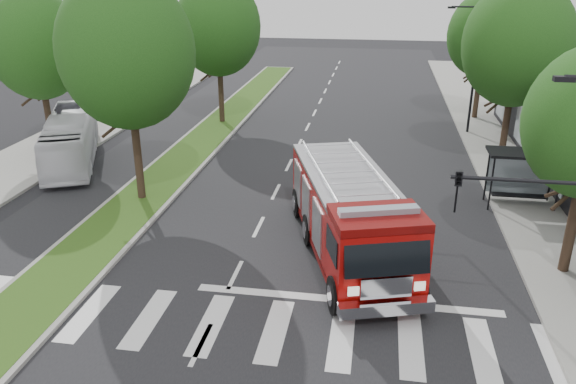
{
  "coord_description": "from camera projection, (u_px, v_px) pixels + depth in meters",
  "views": [
    {
      "loc": [
        4.64,
        -16.83,
        10.18
      ],
      "look_at": [
        1.3,
        3.67,
        1.8
      ],
      "focal_mm": 35.0,
      "sensor_mm": 36.0,
      "label": 1
    }
  ],
  "objects": [
    {
      "name": "tree_median_near",
      "position": [
        127.0,
        52.0,
        23.74
      ],
      "size": [
        5.8,
        5.8,
        10.16
      ],
      "color": "black",
      "rests_on": "ground"
    },
    {
      "name": "fire_engine",
      "position": [
        349.0,
        215.0,
        20.79
      ],
      "size": [
        5.66,
        10.17,
        3.38
      ],
      "rotation": [
        0.0,
        0.0,
        0.3
      ],
      "color": "#600605",
      "rests_on": "ground"
    },
    {
      "name": "sidewalk_left",
      "position": [
        26.0,
        162.0,
        31.19
      ],
      "size": [
        5.0,
        80.0,
        0.15
      ],
      "primitive_type": "cube",
      "color": "gray",
      "rests_on": "ground"
    },
    {
      "name": "median",
      "position": [
        214.0,
        130.0,
        37.24
      ],
      "size": [
        3.0,
        50.0,
        0.15
      ],
      "color": "gray",
      "rests_on": "ground"
    },
    {
      "name": "tree_right_mid",
      "position": [
        518.0,
        44.0,
        28.57
      ],
      "size": [
        5.6,
        5.6,
        9.72
      ],
      "color": "black",
      "rests_on": "ground"
    },
    {
      "name": "tree_right_far",
      "position": [
        485.0,
        35.0,
        37.97
      ],
      "size": [
        5.0,
        5.0,
        8.73
      ],
      "color": "black",
      "rests_on": "ground"
    },
    {
      "name": "tree_left_mid",
      "position": [
        37.0,
        45.0,
        30.67
      ],
      "size": [
        5.2,
        5.2,
        9.16
      ],
      "color": "black",
      "rests_on": "ground"
    },
    {
      "name": "streetlight_right_far",
      "position": [
        473.0,
        64.0,
        34.99
      ],
      "size": [
        2.11,
        0.2,
        8.0
      ],
      "color": "black",
      "rests_on": "ground"
    },
    {
      "name": "city_bus",
      "position": [
        71.0,
        138.0,
        30.96
      ],
      "size": [
        5.97,
        9.7,
        2.68
      ],
      "primitive_type": "imported",
      "rotation": [
        0.0,
        0.0,
        0.42
      ],
      "color": "silver",
      "rests_on": "ground"
    },
    {
      "name": "tree_median_far",
      "position": [
        218.0,
        27.0,
        36.68
      ],
      "size": [
        5.6,
        5.6,
        9.72
      ],
      "color": "black",
      "rests_on": "ground"
    },
    {
      "name": "ground",
      "position": [
        235.0,
        275.0,
        19.9
      ],
      "size": [
        140.0,
        140.0,
        0.0
      ],
      "primitive_type": "plane",
      "color": "black",
      "rests_on": "ground"
    },
    {
      "name": "sidewalk_right",
      "position": [
        537.0,
        191.0,
        27.16
      ],
      "size": [
        5.0,
        80.0,
        0.15
      ],
      "primitive_type": "cube",
      "color": "gray",
      "rests_on": "ground"
    },
    {
      "name": "bus_shelter",
      "position": [
        524.0,
        163.0,
        24.93
      ],
      "size": [
        3.2,
        1.6,
        2.61
      ],
      "color": "black",
      "rests_on": "ground"
    }
  ]
}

